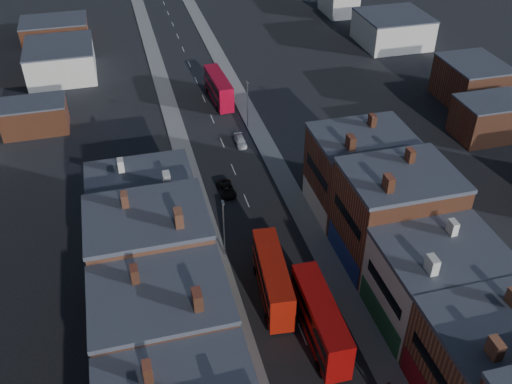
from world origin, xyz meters
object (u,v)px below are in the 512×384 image
bus_1 (320,319)px  car_3 (240,141)px  bus_2 (219,88)px  car_2 (226,189)px  bus_0 (273,278)px

bus_1 → car_3: bus_1 is taller
bus_2 → car_2: (-4.73, -27.66, -2.00)m
car_2 → car_3: size_ratio=1.16×
bus_2 → car_3: size_ratio=2.94×
bus_1 → bus_2: 55.06m
bus_0 → bus_2: bus_0 is taller
bus_1 → car_3: bearing=89.7°
bus_2 → car_3: 15.58m
car_3 → bus_2: bearing=92.0°
bus_0 → car_3: 33.02m
bus_0 → car_3: bearing=88.4°
bus_1 → car_2: 27.73m
bus_0 → car_2: (-0.74, 20.46, -2.09)m
bus_0 → car_3: size_ratio=3.07×
bus_1 → bus_2: size_ratio=1.05×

